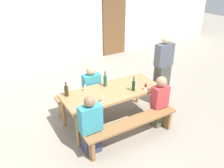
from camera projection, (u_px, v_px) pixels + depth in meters
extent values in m
plane|color=gray|center=(112.00, 121.00, 5.09)|extent=(24.00, 24.00, 0.00)
cube|color=white|center=(49.00, 16.00, 7.26)|extent=(14.00, 0.20, 3.20)
cube|color=brown|center=(114.00, 26.00, 8.43)|extent=(0.90, 0.06, 2.10)
cube|color=#9E7247|center=(112.00, 92.00, 4.76)|extent=(2.01, 0.85, 0.05)
cylinder|color=#9E7247|center=(78.00, 131.00, 4.23)|extent=(0.07, 0.07, 0.70)
cylinder|color=#9E7247|center=(158.00, 103.00, 5.07)|extent=(0.07, 0.07, 0.70)
cylinder|color=#9E7247|center=(64.00, 112.00, 4.79)|extent=(0.07, 0.07, 0.70)
cylinder|color=#9E7247|center=(138.00, 90.00, 5.63)|extent=(0.07, 0.07, 0.70)
cube|color=olive|center=(132.00, 122.00, 4.34)|extent=(1.91, 0.30, 0.04)
cube|color=olive|center=(91.00, 148.00, 4.05)|extent=(0.06, 0.24, 0.41)
cube|color=olive|center=(166.00, 118.00, 4.83)|extent=(0.06, 0.24, 0.41)
cube|color=olive|center=(96.00, 90.00, 5.45)|extent=(1.91, 0.30, 0.04)
cube|color=olive|center=(61.00, 108.00, 5.16)|extent=(0.06, 0.24, 0.41)
cube|color=olive|center=(127.00, 89.00, 5.94)|extent=(0.06, 0.24, 0.41)
cylinder|color=#143319|center=(134.00, 86.00, 4.70)|extent=(0.07, 0.07, 0.20)
cylinder|color=#143319|center=(134.00, 79.00, 4.64)|extent=(0.02, 0.02, 0.10)
cylinder|color=black|center=(134.00, 77.00, 4.61)|extent=(0.03, 0.03, 0.01)
cylinder|color=#332814|center=(66.00, 91.00, 4.52)|extent=(0.08, 0.08, 0.20)
cylinder|color=#332814|center=(66.00, 85.00, 4.45)|extent=(0.03, 0.03, 0.07)
cylinder|color=black|center=(66.00, 83.00, 4.43)|extent=(0.03, 0.03, 0.01)
cylinder|color=#234C2D|center=(105.00, 81.00, 4.88)|extent=(0.07, 0.07, 0.23)
cylinder|color=#234C2D|center=(105.00, 74.00, 4.80)|extent=(0.03, 0.03, 0.09)
cylinder|color=black|center=(105.00, 72.00, 4.78)|extent=(0.03, 0.03, 0.01)
cylinder|color=silver|center=(145.00, 90.00, 4.78)|extent=(0.06, 0.06, 0.01)
cylinder|color=silver|center=(146.00, 88.00, 4.76)|extent=(0.01, 0.01, 0.07)
cone|color=maroon|center=(146.00, 84.00, 4.73)|extent=(0.06, 0.06, 0.10)
cylinder|color=silver|center=(135.00, 87.00, 4.88)|extent=(0.06, 0.06, 0.01)
cylinder|color=silver|center=(135.00, 85.00, 4.86)|extent=(0.01, 0.01, 0.07)
cone|color=#D18C93|center=(135.00, 82.00, 4.83)|extent=(0.06, 0.06, 0.08)
cylinder|color=silver|center=(85.00, 91.00, 4.73)|extent=(0.06, 0.06, 0.01)
cylinder|color=silver|center=(85.00, 89.00, 4.72)|extent=(0.01, 0.01, 0.06)
cone|color=beige|center=(85.00, 86.00, 4.68)|extent=(0.07, 0.07, 0.09)
cylinder|color=silver|center=(102.00, 102.00, 4.36)|extent=(0.06, 0.06, 0.01)
cylinder|color=silver|center=(102.00, 100.00, 4.35)|extent=(0.01, 0.01, 0.07)
cone|color=beige|center=(102.00, 96.00, 4.31)|extent=(0.07, 0.07, 0.10)
cube|color=#323556|center=(91.00, 140.00, 4.20)|extent=(0.29, 0.24, 0.45)
cube|color=teal|center=(90.00, 119.00, 3.98)|extent=(0.39, 0.20, 0.49)
sphere|color=#846047|center=(90.00, 101.00, 3.83)|extent=(0.19, 0.19, 0.19)
cube|color=#52513F|center=(158.00, 115.00, 4.90)|extent=(0.24, 0.24, 0.45)
cube|color=#C6383D|center=(160.00, 96.00, 4.69)|extent=(0.32, 0.20, 0.44)
sphere|color=#A87A5B|center=(162.00, 82.00, 4.54)|extent=(0.21, 0.21, 0.21)
cube|color=#324242|center=(92.00, 102.00, 5.34)|extent=(0.29, 0.24, 0.45)
cube|color=teal|center=(92.00, 84.00, 5.14)|extent=(0.38, 0.20, 0.47)
sphere|color=tan|center=(91.00, 70.00, 4.98)|extent=(0.21, 0.21, 0.21)
cube|color=#45483E|center=(161.00, 84.00, 5.57)|extent=(0.31, 0.24, 0.97)
cube|color=#4C515B|center=(164.00, 55.00, 5.23)|extent=(0.41, 0.20, 0.51)
sphere|color=beige|center=(166.00, 39.00, 5.07)|extent=(0.21, 0.21, 0.21)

